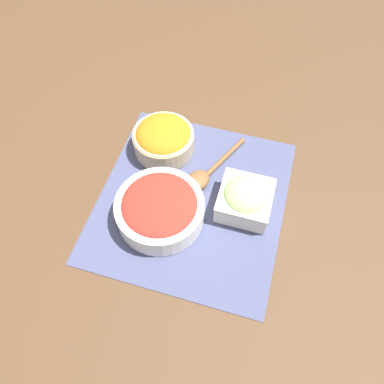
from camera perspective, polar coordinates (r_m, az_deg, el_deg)
ground_plane at (r=0.87m, az=0.00°, el=-1.20°), size 3.00×3.00×0.00m
placemat at (r=0.86m, az=0.00°, el=-1.13°), size 0.45×0.42×0.00m
cucumber_bowl at (r=0.83m, az=8.10°, el=-0.96°), size 0.12×0.12×0.08m
tomato_bowl at (r=0.81m, az=-4.93°, el=-2.45°), size 0.19×0.19×0.07m
carrot_bowl at (r=0.92m, az=-4.38°, el=8.20°), size 0.15×0.15×0.08m
wooden_spoon at (r=0.88m, az=1.72°, el=2.34°), size 0.20×0.12×0.03m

